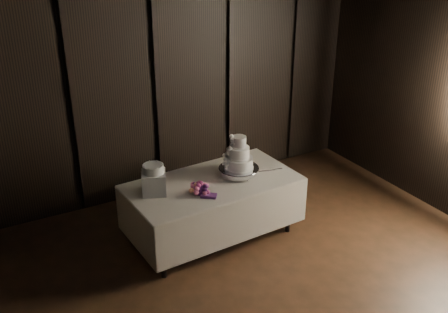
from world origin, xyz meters
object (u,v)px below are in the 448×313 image
Objects in this scene: wedding_cake at (237,157)px; bouquet at (200,188)px; box_pedestal at (154,183)px; display_table at (213,207)px; cake_stand at (239,171)px; small_cake at (153,169)px.

wedding_cake is 0.64m from bouquet.
bouquet is 0.51m from box_pedestal.
cake_stand reaches higher than display_table.
cake_stand is 1.27× the size of bouquet.
wedding_cake is 1.02m from small_cake.
wedding_cake is 1.05× the size of bouquet.
display_table is 4.23× the size of cake_stand.
box_pedestal is 0.17m from small_cake.
display_table is 0.51m from bouquet.
wedding_cake is at bearing -4.48° from small_cake.
bouquet is (-0.25, -0.18, 0.40)m from display_table.
cake_stand is at bearing -3.45° from small_cake.
wedding_cake reaches higher than box_pedestal.
cake_stand is at bearing 41.63° from wedding_cake.
bouquet is 1.46× the size of box_pedestal.
small_cake is (-0.69, 0.08, 0.64)m from display_table.
small_cake is at bearing 149.45° from bouquet.
box_pedestal is at bearing 0.00° from small_cake.
cake_stand is at bearing -0.62° from display_table.
wedding_cake is (-0.03, -0.02, 0.20)m from cake_stand.
cake_stand is at bearing -3.45° from box_pedestal.
bouquet reaches higher than display_table.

